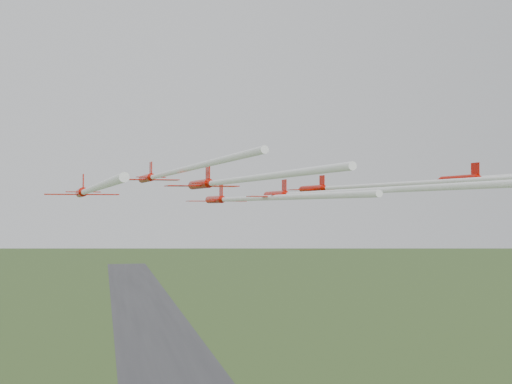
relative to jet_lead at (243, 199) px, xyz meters
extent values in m
cube|color=#353538|center=(4.45, 193.00, -59.91)|extent=(38.00, 900.00, 0.04)
cylinder|color=#C70E00|center=(-1.38, 16.85, 0.03)|extent=(1.98, 9.48, 1.22)
cone|color=#C70E00|center=(-1.84, 22.54, 0.03)|extent=(1.38, 2.09, 1.22)
cone|color=#C70E00|center=(-0.94, 11.50, 0.03)|extent=(1.21, 1.41, 1.11)
ellipsoid|color=black|center=(-1.56, 19.06, 0.48)|extent=(0.55, 1.09, 0.35)
cube|color=#C70E00|center=(-1.30, 15.97, -0.24)|extent=(9.95, 3.66, 0.11)
cube|color=#C70E00|center=(-1.03, 12.55, 0.03)|extent=(4.52, 1.69, 0.09)
cube|color=#C70E00|center=(-1.04, 12.77, 1.25)|extent=(0.27, 2.00, 2.22)
cylinder|color=silver|center=(1.32, -16.14, -0.02)|extent=(5.08, 54.11, 0.66)
cylinder|color=#C70E00|center=(-13.64, 1.37, 2.89)|extent=(1.87, 8.55, 1.10)
cone|color=#C70E00|center=(-14.12, 6.49, 2.89)|extent=(1.26, 1.89, 1.10)
cone|color=#C70E00|center=(-13.20, -3.45, 2.89)|extent=(1.10, 1.29, 1.00)
ellipsoid|color=black|center=(-13.83, 3.36, 3.29)|extent=(0.50, 0.98, 0.32)
cube|color=#C70E00|center=(-13.57, 0.58, 2.64)|extent=(8.99, 3.39, 0.10)
cube|color=#C70E00|center=(-13.29, -2.51, 2.89)|extent=(4.09, 1.56, 0.08)
cube|color=#C70E00|center=(-13.30, -2.31, 3.99)|extent=(0.26, 1.80, 2.00)
cylinder|color=silver|center=(-10.91, -28.18, 2.84)|extent=(5.06, 48.42, 0.60)
cylinder|color=#C70E00|center=(12.68, 7.26, 1.70)|extent=(2.18, 8.00, 1.03)
cone|color=#C70E00|center=(11.98, 12.02, 1.70)|extent=(1.26, 1.81, 1.03)
cone|color=#C70E00|center=(13.35, 2.78, 1.70)|extent=(1.09, 1.24, 0.93)
ellipsoid|color=black|center=(12.41, 9.11, 2.07)|extent=(0.52, 0.93, 0.30)
cube|color=#C70E00|center=(12.79, 6.52, 1.47)|extent=(8.48, 3.60, 0.09)
cube|color=#C70E00|center=(13.22, 3.66, 1.70)|extent=(3.86, 1.65, 0.07)
cube|color=#C70E00|center=(13.19, 3.85, 2.73)|extent=(0.34, 1.68, 1.87)
cylinder|color=silver|center=(16.90, -21.22, 1.65)|extent=(7.51, 47.06, 0.56)
cylinder|color=#C70E00|center=(-22.26, -11.99, 0.55)|extent=(1.73, 8.45, 1.09)
cone|color=#C70E00|center=(-22.65, -6.92, 0.55)|extent=(1.22, 1.85, 1.09)
cone|color=#C70E00|center=(-21.90, -16.76, 0.55)|extent=(1.07, 1.26, 0.99)
ellipsoid|color=black|center=(-22.41, -10.02, 0.95)|extent=(0.49, 0.97, 0.32)
cube|color=#C70E00|center=(-22.20, -12.78, 0.31)|extent=(8.85, 3.22, 0.10)
cube|color=#C70E00|center=(-21.97, -15.83, 0.55)|extent=(4.03, 1.48, 0.08)
cube|color=#C70E00|center=(-21.98, -15.63, 1.64)|extent=(0.23, 1.78, 1.97)
cylinder|color=silver|center=(-20.21, -38.69, 0.51)|extent=(3.88, 42.81, 0.59)
cylinder|color=#C70E00|center=(2.28, -10.89, 0.38)|extent=(1.59, 7.62, 0.98)
cone|color=#C70E00|center=(1.91, -6.32, 0.38)|extent=(1.11, 1.68, 0.98)
cone|color=#C70E00|center=(2.63, -15.19, 0.38)|extent=(0.97, 1.14, 0.89)
ellipsoid|color=black|center=(2.14, -9.12, 0.74)|extent=(0.44, 0.87, 0.28)
cube|color=#C70E00|center=(2.34, -11.60, 0.16)|extent=(7.99, 2.94, 0.09)
cube|color=#C70E00|center=(2.56, -14.35, 0.38)|extent=(3.63, 1.35, 0.07)
cube|color=#C70E00|center=(2.55, -14.17, 1.36)|extent=(0.22, 1.60, 1.78)
cylinder|color=silver|center=(4.90, -43.29, 0.34)|extent=(5.01, 55.26, 0.53)
cylinder|color=#C70E00|center=(29.24, -9.13, 2.72)|extent=(2.01, 8.58, 1.10)
cone|color=#C70E00|center=(28.68, -4.00, 2.72)|extent=(1.29, 1.91, 1.10)
cone|color=#C70E00|center=(29.76, -13.96, 2.72)|extent=(1.13, 1.30, 1.00)
ellipsoid|color=black|center=(29.02, -7.14, 3.12)|extent=(0.52, 0.99, 0.32)
cube|color=#C70E00|center=(29.33, -9.93, 2.47)|extent=(9.05, 3.54, 0.10)
cube|color=#C70E00|center=(29.66, -13.02, 2.72)|extent=(4.11, 1.63, 0.08)
cube|color=#C70E00|center=(29.64, -12.82, 3.82)|extent=(0.29, 1.80, 2.00)
cylinder|color=#C70E00|center=(-9.32, -23.52, 1.29)|extent=(1.77, 7.66, 0.98)
cone|color=#C70E00|center=(-9.80, -18.94, 1.29)|extent=(1.15, 1.70, 0.98)
cone|color=#C70E00|center=(-8.87, -27.83, 1.29)|extent=(1.00, 1.16, 0.89)
ellipsoid|color=black|center=(-9.51, -21.74, 1.65)|extent=(0.46, 0.88, 0.29)
cube|color=#C70E00|center=(-9.25, -24.23, 1.07)|extent=(8.07, 3.13, 0.09)
cube|color=#C70E00|center=(-8.96, -26.99, 1.29)|extent=(3.67, 1.44, 0.07)
cube|color=#C70E00|center=(-8.98, -26.81, 2.28)|extent=(0.26, 1.61, 1.79)
cylinder|color=silver|center=(-7.10, -44.73, 1.25)|extent=(3.96, 32.87, 0.54)
camera|label=1|loc=(-19.75, -100.76, -1.15)|focal=50.00mm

